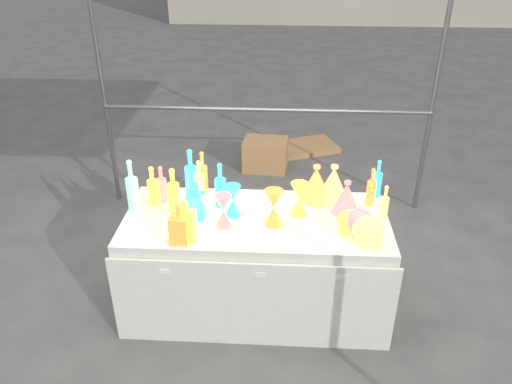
# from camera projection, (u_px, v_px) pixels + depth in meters

# --- Properties ---
(ground) EXTENTS (80.00, 80.00, 0.00)m
(ground) POSITION_uv_depth(u_px,v_px,m) (256.00, 302.00, 3.75)
(ground) COLOR slate
(ground) RESTS_ON ground
(display_table) EXTENTS (1.84, 0.83, 0.75)m
(display_table) POSITION_uv_depth(u_px,v_px,m) (256.00, 263.00, 3.57)
(display_table) COLOR silver
(display_table) RESTS_ON ground
(cardboard_box_closed) EXTENTS (0.52, 0.39, 0.35)m
(cardboard_box_closed) POSITION_uv_depth(u_px,v_px,m) (265.00, 154.00, 5.67)
(cardboard_box_closed) COLOR tan
(cardboard_box_closed) RESTS_ON ground
(cardboard_box_flat) EXTENTS (0.85, 0.74, 0.06)m
(cardboard_box_flat) POSITION_uv_depth(u_px,v_px,m) (307.00, 147.00, 6.22)
(cardboard_box_flat) COLOR tan
(cardboard_box_flat) RESTS_ON ground
(bottle_0) EXTENTS (0.09, 0.09, 0.29)m
(bottle_0) POSITION_uv_depth(u_px,v_px,m) (153.00, 185.00, 3.49)
(bottle_0) COLOR red
(bottle_0) RESTS_ON display_table
(bottle_1) EXTENTS (0.10, 0.10, 0.38)m
(bottle_1) POSITION_uv_depth(u_px,v_px,m) (191.00, 173.00, 3.56)
(bottle_1) COLOR #1C8D19
(bottle_1) RESTS_ON display_table
(bottle_2) EXTENTS (0.08, 0.08, 0.32)m
(bottle_2) POSITION_uv_depth(u_px,v_px,m) (203.00, 172.00, 3.64)
(bottle_2) COLOR #FFAB1A
(bottle_2) RESTS_ON display_table
(bottle_3) EXTENTS (0.09, 0.09, 0.28)m
(bottle_3) POSITION_uv_depth(u_px,v_px,m) (162.00, 184.00, 3.53)
(bottle_3) COLOR #2B20BF
(bottle_3) RESTS_ON display_table
(bottle_4) EXTENTS (0.08, 0.08, 0.31)m
(bottle_4) POSITION_uv_depth(u_px,v_px,m) (200.00, 180.00, 3.53)
(bottle_4) COLOR #168B6A
(bottle_4) RESTS_ON display_table
(bottle_5) EXTENTS (0.11, 0.11, 0.38)m
(bottle_5) POSITION_uv_depth(u_px,v_px,m) (132.00, 185.00, 3.39)
(bottle_5) COLOR #D129A3
(bottle_5) RESTS_ON display_table
(bottle_6) EXTENTS (0.10, 0.10, 0.32)m
(bottle_6) POSITION_uv_depth(u_px,v_px,m) (173.00, 189.00, 3.41)
(bottle_6) COLOR red
(bottle_6) RESTS_ON display_table
(bottle_7) EXTENTS (0.08, 0.08, 0.33)m
(bottle_7) POSITION_uv_depth(u_px,v_px,m) (220.00, 185.00, 3.46)
(bottle_7) COLOR #1C8D19
(bottle_7) RESTS_ON display_table
(decanter_0) EXTENTS (0.12, 0.12, 0.28)m
(decanter_0) POSITION_uv_depth(u_px,v_px,m) (186.00, 220.00, 3.11)
(decanter_0) COLOR red
(decanter_0) RESTS_ON display_table
(decanter_1) EXTENTS (0.12, 0.12, 0.27)m
(decanter_1) POSITION_uv_depth(u_px,v_px,m) (179.00, 223.00, 3.08)
(decanter_1) COLOR #FFAB1A
(decanter_1) RESTS_ON display_table
(decanter_2) EXTENTS (0.12, 0.12, 0.27)m
(decanter_2) POSITION_uv_depth(u_px,v_px,m) (196.00, 200.00, 3.33)
(decanter_2) COLOR #1C8D19
(decanter_2) RESTS_ON display_table
(hourglass_0) EXTENTS (0.17, 0.17, 0.25)m
(hourglass_0) POSITION_uv_depth(u_px,v_px,m) (274.00, 208.00, 3.26)
(hourglass_0) COLOR #FFAB1A
(hourglass_0) RESTS_ON display_table
(hourglass_1) EXTENTS (0.12, 0.12, 0.23)m
(hourglass_1) POSITION_uv_depth(u_px,v_px,m) (223.00, 211.00, 3.26)
(hourglass_1) COLOR #2B20BF
(hourglass_1) RESTS_ON display_table
(hourglass_3) EXTENTS (0.11, 0.11, 0.20)m
(hourglass_3) POSITION_uv_depth(u_px,v_px,m) (208.00, 211.00, 3.28)
(hourglass_3) COLOR #D129A3
(hourglass_3) RESTS_ON display_table
(hourglass_4) EXTENTS (0.15, 0.15, 0.24)m
(hourglass_4) POSITION_uv_depth(u_px,v_px,m) (299.00, 199.00, 3.37)
(hourglass_4) COLOR red
(hourglass_4) RESTS_ON display_table
(hourglass_5) EXTENTS (0.12, 0.12, 0.23)m
(hourglass_5) POSITION_uv_depth(u_px,v_px,m) (233.00, 201.00, 3.37)
(hourglass_5) COLOR #1C8D19
(hourglass_5) RESTS_ON display_table
(globe_0) EXTENTS (0.21, 0.21, 0.13)m
(globe_0) POSITION_uv_depth(u_px,v_px,m) (349.00, 223.00, 3.22)
(globe_0) COLOR red
(globe_0) RESTS_ON display_table
(globe_1) EXTENTS (0.25, 0.25, 0.16)m
(globe_1) POSITION_uv_depth(u_px,v_px,m) (368.00, 231.00, 3.10)
(globe_1) COLOR #168B6A
(globe_1) RESTS_ON display_table
(globe_3) EXTENTS (0.22, 0.22, 0.15)m
(globe_3) POSITION_uv_depth(u_px,v_px,m) (359.00, 223.00, 3.19)
(globe_3) COLOR #2B20BF
(globe_3) RESTS_ON display_table
(lampshade_1) EXTENTS (0.25, 0.25, 0.27)m
(lampshade_1) POSITION_uv_depth(u_px,v_px,m) (316.00, 183.00, 3.54)
(lampshade_1) COLOR yellow
(lampshade_1) RESTS_ON display_table
(lampshade_2) EXTENTS (0.26, 0.26, 0.24)m
(lampshade_2) POSITION_uv_depth(u_px,v_px,m) (346.00, 197.00, 3.40)
(lampshade_2) COLOR #2B20BF
(lampshade_2) RESTS_ON display_table
(lampshade_3) EXTENTS (0.31, 0.31, 0.28)m
(lampshade_3) POSITION_uv_depth(u_px,v_px,m) (333.00, 183.00, 3.53)
(lampshade_3) COLOR #168B6A
(lampshade_3) RESTS_ON display_table
(bottle_8) EXTENTS (0.08, 0.08, 0.29)m
(bottle_8) POSITION_uv_depth(u_px,v_px,m) (378.00, 178.00, 3.59)
(bottle_8) COLOR #1C8D19
(bottle_8) RESTS_ON display_table
(bottle_9) EXTENTS (0.07, 0.07, 0.28)m
(bottle_9) POSITION_uv_depth(u_px,v_px,m) (372.00, 186.00, 3.49)
(bottle_9) COLOR #FFAB1A
(bottle_9) RESTS_ON display_table
(bottle_11) EXTENTS (0.06, 0.06, 0.25)m
(bottle_11) POSITION_uv_depth(u_px,v_px,m) (385.00, 202.00, 3.32)
(bottle_11) COLOR #168B6A
(bottle_11) RESTS_ON display_table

